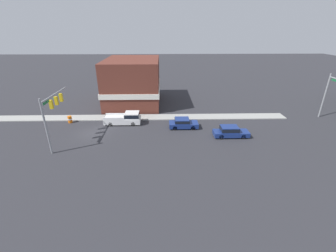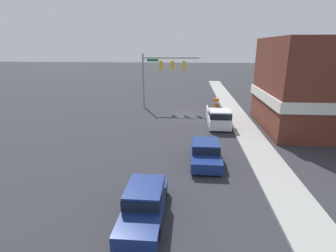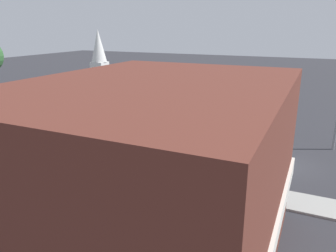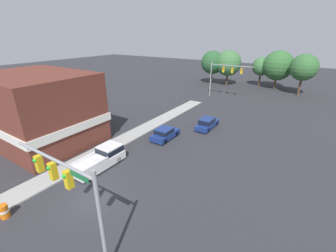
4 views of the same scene
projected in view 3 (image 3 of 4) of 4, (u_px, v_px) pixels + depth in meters
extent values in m
plane|color=#2D2D33|center=(286.00, 165.00, 25.44)|extent=(200.00, 200.00, 0.00)
cube|color=#9E9E99|center=(277.00, 198.00, 20.46)|extent=(2.40, 60.00, 0.14)
cylinder|color=black|center=(115.00, 145.00, 28.95)|extent=(0.22, 0.66, 0.66)
cylinder|color=black|center=(125.00, 139.00, 30.44)|extent=(0.22, 0.66, 0.66)
cylinder|color=black|center=(141.00, 149.00, 27.90)|extent=(0.22, 0.66, 0.66)
cylinder|color=black|center=(150.00, 143.00, 29.39)|extent=(0.22, 0.66, 0.66)
cube|color=navy|center=(133.00, 142.00, 29.12)|extent=(1.93, 4.23, 0.67)
cube|color=navy|center=(135.00, 136.00, 28.83)|extent=(1.78, 2.03, 0.60)
cube|color=black|center=(135.00, 136.00, 28.83)|extent=(1.80, 2.11, 0.42)
cylinder|color=black|center=(81.00, 127.00, 34.25)|extent=(0.22, 0.66, 0.66)
cylinder|color=black|center=(90.00, 123.00, 35.59)|extent=(0.22, 0.66, 0.66)
cylinder|color=black|center=(104.00, 130.00, 33.07)|extent=(0.22, 0.66, 0.66)
cylinder|color=black|center=(113.00, 126.00, 34.41)|extent=(0.22, 0.66, 0.66)
cube|color=navy|center=(97.00, 125.00, 34.29)|extent=(1.77, 4.74, 0.61)
cube|color=navy|center=(98.00, 119.00, 33.98)|extent=(1.63, 2.27, 0.71)
cube|color=black|center=(98.00, 119.00, 33.98)|extent=(1.64, 2.37, 0.50)
cylinder|color=black|center=(204.00, 170.00, 23.84)|extent=(0.22, 0.66, 0.66)
cylinder|color=black|center=(211.00, 161.00, 25.43)|extent=(0.22, 0.66, 0.66)
cylinder|color=black|center=(251.00, 179.00, 22.48)|extent=(0.22, 0.66, 0.66)
cylinder|color=black|center=(255.00, 169.00, 24.07)|extent=(0.22, 0.66, 0.66)
cube|color=white|center=(230.00, 166.00, 23.88)|extent=(2.05, 5.47, 0.85)
cube|color=white|center=(211.00, 152.00, 24.24)|extent=(1.95, 2.08, 0.80)
cube|color=black|center=(211.00, 152.00, 24.24)|extent=(1.97, 2.16, 0.56)
cube|color=white|center=(244.00, 166.00, 22.39)|extent=(0.12, 3.09, 0.35)
cube|color=white|center=(250.00, 156.00, 24.07)|extent=(0.12, 3.09, 0.35)
cube|color=brown|center=(156.00, 179.00, 13.80)|extent=(13.12, 9.82, 8.33)
cube|color=silver|center=(157.00, 203.00, 14.12)|extent=(13.42, 10.12, 0.90)
cube|color=white|center=(100.00, 75.00, 57.54)|extent=(2.40, 2.40, 4.52)
cone|color=white|center=(98.00, 46.00, 56.08)|extent=(2.64, 2.64, 5.52)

